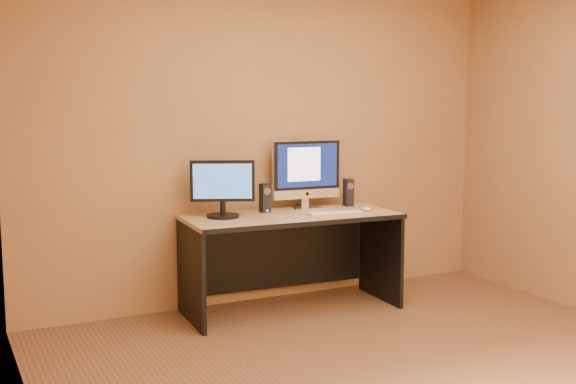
# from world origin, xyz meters

# --- Properties ---
(walls) EXTENTS (4.00, 4.00, 2.60)m
(walls) POSITION_xyz_m (0.00, 0.00, 1.30)
(walls) COLOR olive
(walls) RESTS_ON ground
(desk) EXTENTS (1.64, 0.78, 0.74)m
(desk) POSITION_xyz_m (0.01, 1.61, 0.37)
(desk) COLOR tan
(desk) RESTS_ON ground
(imac) EXTENTS (0.58, 0.25, 0.55)m
(imac) POSITION_xyz_m (0.27, 1.82, 1.02)
(imac) COLOR #BCBDC1
(imac) RESTS_ON desk
(second_monitor) EXTENTS (0.54, 0.41, 0.42)m
(second_monitor) POSITION_xyz_m (-0.49, 1.72, 0.95)
(second_monitor) COLOR black
(second_monitor) RESTS_ON desk
(speaker_left) EXTENTS (0.07, 0.07, 0.22)m
(speaker_left) POSITION_xyz_m (-0.12, 1.79, 0.85)
(speaker_left) COLOR black
(speaker_left) RESTS_ON desk
(speaker_right) EXTENTS (0.07, 0.08, 0.22)m
(speaker_right) POSITION_xyz_m (0.62, 1.78, 0.85)
(speaker_right) COLOR black
(speaker_right) RESTS_ON desk
(keyboard) EXTENTS (0.45, 0.20, 0.02)m
(keyboard) POSITION_xyz_m (0.32, 1.47, 0.75)
(keyboard) COLOR #BCBBC0
(keyboard) RESTS_ON desk
(mouse) EXTENTS (0.06, 0.10, 0.04)m
(mouse) POSITION_xyz_m (0.60, 1.49, 0.76)
(mouse) COLOR silver
(mouse) RESTS_ON desk
(cable_a) EXTENTS (0.08, 0.21, 0.01)m
(cable_a) POSITION_xyz_m (0.29, 1.90, 0.75)
(cable_a) COLOR black
(cable_a) RESTS_ON desk
(cable_b) EXTENTS (0.06, 0.17, 0.01)m
(cable_b) POSITION_xyz_m (0.17, 1.88, 0.75)
(cable_b) COLOR black
(cable_b) RESTS_ON desk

